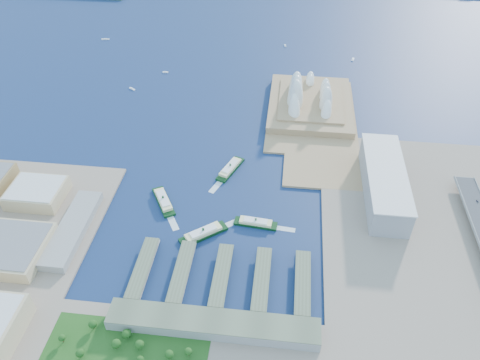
# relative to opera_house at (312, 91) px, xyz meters

# --- Properties ---
(ground) EXTENTS (3000.00, 3000.00, 0.00)m
(ground) POSITION_rel_opera_house_xyz_m (-105.00, -280.00, -32.00)
(ground) COLOR #0F1F46
(ground) RESTS_ON ground
(east_land) EXTENTS (240.00, 500.00, 3.00)m
(east_land) POSITION_rel_opera_house_xyz_m (135.00, -330.00, -30.50)
(east_land) COLOR gray
(east_land) RESTS_ON ground
(peninsula) EXTENTS (135.00, 220.00, 3.00)m
(peninsula) POSITION_rel_opera_house_xyz_m (2.50, -20.00, -30.50)
(peninsula) COLOR #9C7B55
(peninsula) RESTS_ON ground
(opera_house) EXTENTS (134.00, 180.00, 58.00)m
(opera_house) POSITION_rel_opera_house_xyz_m (0.00, 0.00, 0.00)
(opera_house) COLOR white
(opera_house) RESTS_ON peninsula
(toaster_building) EXTENTS (45.00, 155.00, 35.00)m
(toaster_building) POSITION_rel_opera_house_xyz_m (90.00, -200.00, -11.50)
(toaster_building) COLOR gray
(toaster_building) RESTS_ON east_land
(ferry_wharves) EXTENTS (184.00, 90.00, 9.30)m
(ferry_wharves) POSITION_rel_opera_house_xyz_m (-91.00, -355.00, -27.35)
(ferry_wharves) COLOR #525C46
(ferry_wharves) RESTS_ON ground
(terminal_building) EXTENTS (200.00, 28.00, 12.00)m
(terminal_building) POSITION_rel_opera_house_xyz_m (-90.00, -415.00, -23.00)
(terminal_building) COLOR gray
(terminal_building) RESTS_ON south_land
(ferry_a) EXTENTS (40.34, 55.42, 10.56)m
(ferry_a) POSITION_rel_opera_house_xyz_m (-179.75, -246.44, -26.72)
(ferry_a) COLOR black
(ferry_a) RESTS_ON ground
(ferry_b) EXTENTS (33.62, 57.25, 10.57)m
(ferry_b) POSITION_rel_opera_house_xyz_m (-105.97, -173.05, -26.71)
(ferry_b) COLOR black
(ferry_b) RESTS_ON ground
(ferry_c) EXTENTS (54.55, 46.98, 10.91)m
(ferry_c) POSITION_rel_opera_house_xyz_m (-120.85, -295.24, -26.55)
(ferry_c) COLOR black
(ferry_c) RESTS_ON ground
(ferry_d) EXTENTS (51.71, 17.62, 9.59)m
(ferry_d) POSITION_rel_opera_house_xyz_m (-62.88, -271.01, -27.20)
(ferry_d) COLOR black
(ferry_d) RESTS_ON ground
(boat_a) EXTENTS (12.63, 10.12, 2.52)m
(boat_a) POSITION_rel_opera_house_xyz_m (-301.91, 26.93, -30.74)
(boat_a) COLOR white
(boat_a) RESTS_ON ground
(boat_b) EXTENTS (9.85, 3.50, 2.65)m
(boat_b) POSITION_rel_opera_house_xyz_m (-259.98, 93.40, -30.67)
(boat_b) COLOR white
(boat_b) RESTS_ON ground
(boat_c) EXTENTS (6.46, 12.62, 2.73)m
(boat_c) POSITION_rel_opera_house_xyz_m (81.06, 185.88, -30.64)
(boat_c) COLOR white
(boat_c) RESTS_ON ground
(boat_d) EXTENTS (16.12, 5.29, 2.67)m
(boat_d) POSITION_rel_opera_house_xyz_m (-416.82, 221.68, -30.66)
(boat_d) COLOR white
(boat_d) RESTS_ON ground
(boat_e) EXTENTS (5.15, 10.40, 2.44)m
(boat_e) POSITION_rel_opera_house_xyz_m (-49.38, 233.70, -30.78)
(boat_e) COLOR white
(boat_e) RESTS_ON ground
(car_c) EXTENTS (1.92, 4.72, 1.37)m
(car_c) POSITION_rel_opera_house_xyz_m (199.00, -215.76, -16.47)
(car_c) COLOR slate
(car_c) RESTS_ON expressway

